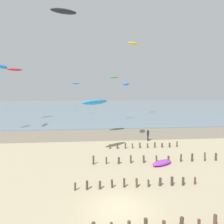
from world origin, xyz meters
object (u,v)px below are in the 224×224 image
at_px(grounded_kite, 162,163).
at_px(kite_aloft_5, 95,102).
at_px(kite_aloft_2, 2,66).
at_px(kite_aloft_6, 114,77).
at_px(kite_aloft_3, 126,84).
at_px(kite_aloft_8, 64,11).
at_px(kite_aloft_4, 15,69).
at_px(kite_aloft_0, 76,83).
at_px(kite_aloft_7, 133,43).
at_px(person_by_waterline, 148,135).

relative_size(grounded_kite, kite_aloft_5, 0.68).
bearing_deg(kite_aloft_2, kite_aloft_6, -66.36).
distance_m(kite_aloft_3, kite_aloft_8, 12.51).
height_order(kite_aloft_2, kite_aloft_4, kite_aloft_4).
xyz_separation_m(grounded_kite, kite_aloft_0, (-11.07, 34.56, 8.16)).
distance_m(grounded_kite, kite_aloft_7, 35.38).
xyz_separation_m(kite_aloft_0, kite_aloft_8, (0.74, -26.70, 8.62)).
distance_m(kite_aloft_5, kite_aloft_6, 21.26).
distance_m(kite_aloft_7, kite_aloft_8, 26.28).
distance_m(person_by_waterline, kite_aloft_2, 25.63).
relative_size(kite_aloft_5, kite_aloft_6, 1.54).
relative_size(kite_aloft_3, kite_aloft_5, 0.84).
height_order(person_by_waterline, kite_aloft_7, kite_aloft_7).
height_order(person_by_waterline, kite_aloft_3, kite_aloft_3).
bearing_deg(kite_aloft_0, kite_aloft_7, 171.88).
bearing_deg(kite_aloft_5, kite_aloft_8, 96.63).
bearing_deg(kite_aloft_6, kite_aloft_8, 33.51).
xyz_separation_m(kite_aloft_3, kite_aloft_8, (-8.28, -3.16, 8.83)).
bearing_deg(kite_aloft_7, kite_aloft_5, 33.69).
distance_m(kite_aloft_6, kite_aloft_7, 11.15).
relative_size(grounded_kite, kite_aloft_4, 0.69).
height_order(kite_aloft_0, kite_aloft_8, kite_aloft_8).
xyz_separation_m(kite_aloft_2, kite_aloft_8, (11.12, -8.69, 6.03)).
height_order(kite_aloft_3, kite_aloft_4, kite_aloft_4).
distance_m(grounded_kite, kite_aloft_3, 13.74).
height_order(grounded_kite, kite_aloft_5, kite_aloft_5).
bearing_deg(kite_aloft_3, kite_aloft_0, 35.61).
xyz_separation_m(kite_aloft_5, kite_aloft_6, (4.23, 20.53, 3.54)).
relative_size(person_by_waterline, kite_aloft_3, 0.57).
height_order(kite_aloft_0, kite_aloft_3, kite_aloft_0).
bearing_deg(kite_aloft_4, kite_aloft_2, -130.60).
xyz_separation_m(kite_aloft_0, kite_aloft_6, (8.66, -9.75, 1.24)).
bearing_deg(kite_aloft_6, kite_aloft_3, 60.04).
height_order(kite_aloft_4, kite_aloft_6, kite_aloft_4).
xyz_separation_m(kite_aloft_4, kite_aloft_6, (20.87, -2.73, -1.63)).
xyz_separation_m(grounded_kite, kite_aloft_8, (-10.32, 7.86, 16.78)).
bearing_deg(kite_aloft_8, kite_aloft_7, 38.38).
bearing_deg(kite_aloft_0, person_by_waterline, 123.20).
height_order(kite_aloft_4, kite_aloft_7, kite_aloft_7).
relative_size(grounded_kite, kite_aloft_8, 0.75).
height_order(kite_aloft_2, kite_aloft_5, kite_aloft_2).
bearing_deg(kite_aloft_2, kite_aloft_0, -29.76).
bearing_deg(grounded_kite, kite_aloft_7, -122.27).
relative_size(kite_aloft_2, kite_aloft_6, 1.54).
xyz_separation_m(kite_aloft_6, kite_aloft_8, (-7.91, -16.95, 7.38)).
bearing_deg(grounded_kite, kite_aloft_3, -106.78).
distance_m(kite_aloft_0, kite_aloft_6, 13.10).
relative_size(kite_aloft_3, kite_aloft_8, 0.92).
bearing_deg(kite_aloft_8, kite_aloft_0, 69.61).
height_order(grounded_kite, kite_aloft_4, kite_aloft_4).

